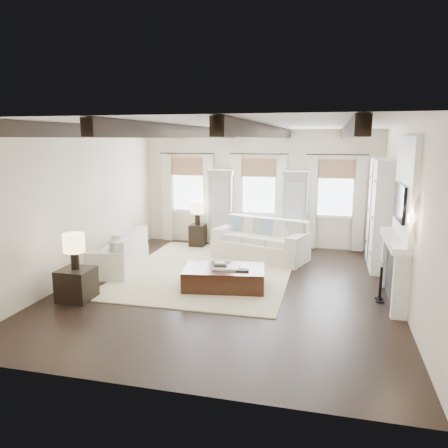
% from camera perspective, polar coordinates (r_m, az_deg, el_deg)
% --- Properties ---
extents(ground, '(7.50, 7.50, 0.00)m').
position_cam_1_polar(ground, '(8.89, 0.52, -8.31)').
color(ground, black).
rests_on(ground, ground).
extents(room_shell, '(6.54, 7.54, 3.22)m').
position_cam_1_polar(room_shell, '(9.20, 6.39, 4.37)').
color(room_shell, '#F0E1C6').
rests_on(room_shell, ground).
extents(area_rug, '(3.66, 4.74, 0.02)m').
position_cam_1_polar(area_rug, '(9.99, -1.99, -6.06)').
color(area_rug, beige).
rests_on(area_rug, ground).
extents(sofa_back, '(2.49, 1.67, 0.98)m').
position_cam_1_polar(sofa_back, '(10.99, 4.94, -2.38)').
color(sofa_back, white).
rests_on(sofa_back, ground).
extents(sofa_left, '(1.17, 2.06, 0.84)m').
position_cam_1_polar(sofa_left, '(10.32, -13.29, -3.92)').
color(sofa_left, white).
rests_on(sofa_left, ground).
extents(ottoman, '(1.72, 1.22, 0.42)m').
position_cam_1_polar(ottoman, '(8.82, 0.04, -7.05)').
color(ottoman, black).
rests_on(ottoman, ground).
extents(tray, '(0.55, 0.45, 0.04)m').
position_cam_1_polar(tray, '(8.71, 0.21, -5.69)').
color(tray, white).
rests_on(tray, ottoman).
extents(book_lower, '(0.29, 0.24, 0.04)m').
position_cam_1_polar(book_lower, '(8.72, -0.46, -5.40)').
color(book_lower, '#262628').
rests_on(book_lower, tray).
extents(book_upper, '(0.24, 0.20, 0.03)m').
position_cam_1_polar(book_upper, '(8.75, -0.53, -5.11)').
color(book_upper, beige).
rests_on(book_upper, book_lower).
extents(book_loose, '(0.26, 0.21, 0.03)m').
position_cam_1_polar(book_loose, '(8.57, 2.48, -6.03)').
color(book_loose, '#262628').
rests_on(book_loose, ottoman).
extents(side_table_front, '(0.59, 0.59, 0.59)m').
position_cam_1_polar(side_table_front, '(8.62, -18.70, -7.47)').
color(side_table_front, black).
rests_on(side_table_front, ground).
extents(lamp_front, '(0.39, 0.39, 0.67)m').
position_cam_1_polar(lamp_front, '(8.42, -19.01, -2.61)').
color(lamp_front, black).
rests_on(lamp_front, side_table_front).
extents(side_table_back, '(0.41, 0.41, 0.62)m').
position_cam_1_polar(side_table_back, '(12.15, -3.46, -1.51)').
color(side_table_back, black).
rests_on(side_table_back, ground).
extents(lamp_back, '(0.37, 0.37, 0.64)m').
position_cam_1_polar(lamp_back, '(12.02, -3.50, 1.95)').
color(lamp_back, black).
rests_on(lamp_back, side_table_back).
extents(candlestick_near, '(0.16, 0.16, 0.77)m').
position_cam_1_polar(candlestick_near, '(8.54, 19.83, -7.56)').
color(candlestick_near, black).
rests_on(candlestick_near, ground).
extents(candlestick_far, '(0.15, 0.15, 0.75)m').
position_cam_1_polar(candlestick_far, '(8.71, 19.71, -7.25)').
color(candlestick_far, black).
rests_on(candlestick_far, ground).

